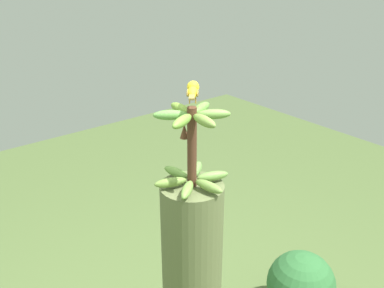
% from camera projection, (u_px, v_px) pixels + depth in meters
% --- Properties ---
extents(banana_bunch, '(0.31, 0.32, 0.34)m').
position_uv_depth(banana_bunch, '(192.00, 147.00, 1.73)').
color(banana_bunch, '#4C2D1E').
rests_on(banana_bunch, banana_tree).
extents(perched_bird, '(0.13, 0.15, 0.08)m').
position_uv_depth(perched_bird, '(193.00, 91.00, 1.70)').
color(perched_bird, '#C68933').
rests_on(perched_bird, banana_bunch).
extents(tropical_shrub, '(0.44, 0.44, 0.47)m').
position_uv_depth(tropical_shrub, '(301.00, 285.00, 2.80)').
color(tropical_shrub, brown).
rests_on(tropical_shrub, ground).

